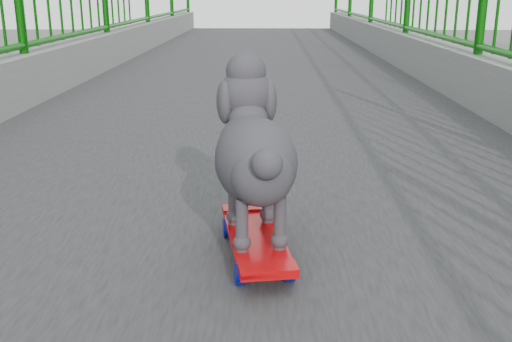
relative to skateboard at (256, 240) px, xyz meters
name	(u,v)px	position (x,y,z in m)	size (l,w,h in m)	color
skateboard	(256,240)	(0.00, 0.00, 0.00)	(0.21, 0.47, 0.06)	red
poodle	(254,150)	(0.00, 0.03, 0.24)	(0.26, 0.49, 0.41)	#2B282D
car_5	(44,256)	(-6.08, 13.54, -6.34)	(1.48, 4.26, 1.40)	#9D9DA3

